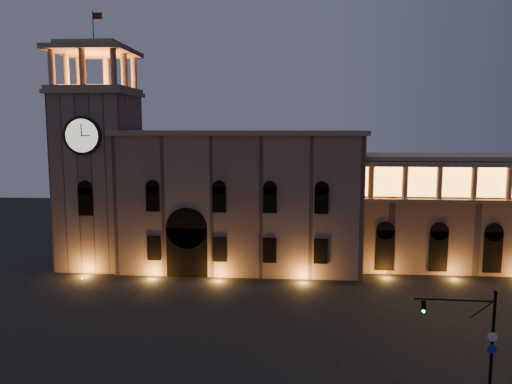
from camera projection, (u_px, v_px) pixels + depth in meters
ground at (238, 333)px, 43.98m from camera, size 160.00×160.00×0.00m
government_building at (241, 199)px, 64.69m from camera, size 30.80×12.80×17.60m
clock_tower at (99, 170)px, 64.69m from camera, size 9.80×9.80×32.40m
colonnade_wing at (505, 211)px, 64.22m from camera, size 40.60×11.50×14.50m
traffic_light at (478, 341)px, 33.00m from camera, size 5.44×0.61×7.46m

